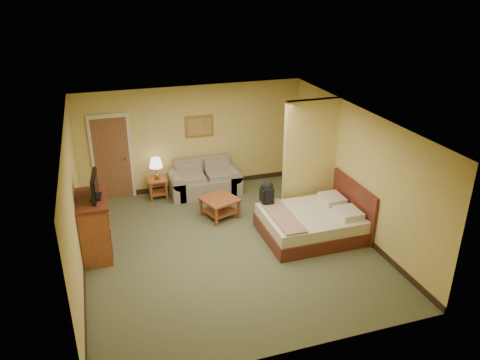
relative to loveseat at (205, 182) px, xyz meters
name	(u,v)px	position (x,y,z in m)	size (l,w,h in m)	color
floor	(228,246)	(-0.17, -2.57, -0.28)	(6.00, 6.00, 0.00)	#4F5235
ceiling	(226,121)	(-0.17, -2.57, 2.32)	(6.00, 6.00, 0.00)	white
back_wall	(193,138)	(-0.17, 0.43, 1.02)	(5.50, 0.02, 2.60)	#D1B659
left_wall	(74,208)	(-2.92, -2.57, 1.02)	(0.02, 6.00, 2.60)	#D1B659
right_wall	(356,170)	(2.58, -2.57, 1.02)	(0.02, 6.00, 2.60)	#D1B659
partition	(310,158)	(1.98, -1.65, 1.02)	(1.20, 0.15, 2.60)	#D1B659
door	(112,158)	(-2.12, 0.39, 0.75)	(0.94, 0.16, 2.10)	beige
baseboard	(195,185)	(-0.17, 0.42, -0.22)	(5.50, 0.02, 0.12)	black
loveseat	(205,182)	(0.00, 0.00, 0.00)	(1.71, 0.79, 0.86)	gray
side_table	(158,185)	(-1.15, 0.08, 0.05)	(0.46, 0.46, 0.50)	brown
table_lamp	(156,163)	(-1.15, 0.08, 0.62)	(0.32, 0.32, 0.53)	#A87C3D
coffee_table	(220,204)	(0.02, -1.32, 0.05)	(0.91, 0.91, 0.46)	brown
wall_picture	(199,126)	(0.00, 0.40, 1.32)	(0.70, 0.04, 0.54)	#B78E3F
dresser	(94,226)	(-2.64, -2.06, 0.33)	(0.59, 1.13, 1.20)	brown
tv	(95,187)	(-2.54, -2.06, 1.14)	(0.22, 0.76, 0.47)	black
bed	(314,222)	(1.65, -2.67, 0.01)	(1.97, 1.67, 1.08)	#501B12
backpack	(267,192)	(0.87, -2.02, 0.52)	(0.24, 0.30, 0.51)	black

